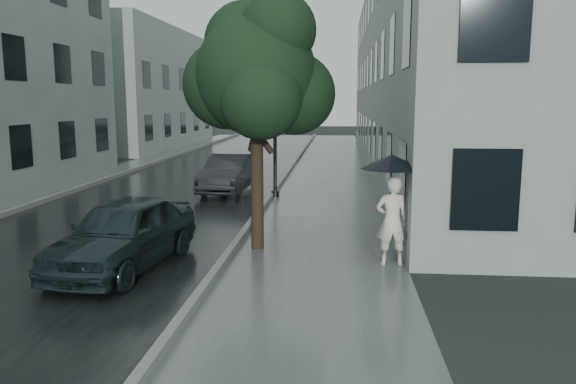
# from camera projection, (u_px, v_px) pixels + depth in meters

# --- Properties ---
(ground) EXTENTS (120.00, 120.00, 0.00)m
(ground) POSITION_uv_depth(u_px,v_px,m) (297.00, 297.00, 9.21)
(ground) COLOR black
(ground) RESTS_ON ground
(sidewalk) EXTENTS (3.50, 60.00, 0.01)m
(sidewalk) POSITION_uv_depth(u_px,v_px,m) (328.00, 186.00, 20.98)
(sidewalk) COLOR slate
(sidewalk) RESTS_ON ground
(kerb_near) EXTENTS (0.15, 60.00, 0.15)m
(kerb_near) POSITION_uv_depth(u_px,v_px,m) (279.00, 184.00, 21.13)
(kerb_near) COLOR slate
(kerb_near) RESTS_ON ground
(asphalt_road) EXTENTS (6.85, 60.00, 0.00)m
(asphalt_road) POSITION_uv_depth(u_px,v_px,m) (188.00, 184.00, 21.46)
(asphalt_road) COLOR black
(asphalt_road) RESTS_ON ground
(kerb_far) EXTENTS (0.15, 60.00, 0.15)m
(kerb_far) POSITION_uv_depth(u_px,v_px,m) (100.00, 181.00, 21.76)
(kerb_far) COLOR slate
(kerb_far) RESTS_ON ground
(sidewalk_far) EXTENTS (1.70, 60.00, 0.01)m
(sidewalk_far) POSITION_uv_depth(u_px,v_px,m) (77.00, 183.00, 21.86)
(sidewalk_far) COLOR #4C5451
(sidewalk_far) RESTS_ON ground
(building_near) EXTENTS (7.02, 36.00, 9.00)m
(building_near) POSITION_uv_depth(u_px,v_px,m) (440.00, 72.00, 27.14)
(building_near) COLOR #8E9B97
(building_near) RESTS_ON ground
(building_far_b) EXTENTS (7.02, 18.00, 8.00)m
(building_far_b) POSITION_uv_depth(u_px,v_px,m) (134.00, 88.00, 39.28)
(building_far_b) COLOR #8E9B97
(building_far_b) RESTS_ON ground
(pedestrian) EXTENTS (0.69, 0.50, 1.75)m
(pedestrian) POSITION_uv_depth(u_px,v_px,m) (392.00, 221.00, 10.88)
(pedestrian) COLOR silver
(pedestrian) RESTS_ON sidewalk
(umbrella) EXTENTS (1.45, 1.45, 1.29)m
(umbrella) POSITION_uv_depth(u_px,v_px,m) (392.00, 162.00, 10.74)
(umbrella) COLOR black
(umbrella) RESTS_ON ground
(street_tree) EXTENTS (3.30, 3.00, 5.37)m
(street_tree) POSITION_uv_depth(u_px,v_px,m) (257.00, 73.00, 11.74)
(street_tree) COLOR #332619
(street_tree) RESTS_ON ground
(lamp_post) EXTENTS (0.84, 0.38, 5.61)m
(lamp_post) POSITION_uv_depth(u_px,v_px,m) (270.00, 100.00, 18.20)
(lamp_post) COLOR black
(lamp_post) RESTS_ON ground
(car_near) EXTENTS (2.13, 4.16, 1.36)m
(car_near) POSITION_uv_depth(u_px,v_px,m) (124.00, 233.00, 10.73)
(car_near) COLOR black
(car_near) RESTS_ON ground
(car_far) EXTENTS (1.63, 4.02, 1.30)m
(car_far) POSITION_uv_depth(u_px,v_px,m) (230.00, 173.00, 19.72)
(car_far) COLOR black
(car_far) RESTS_ON ground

